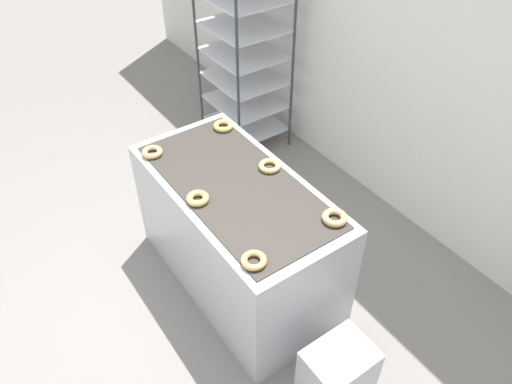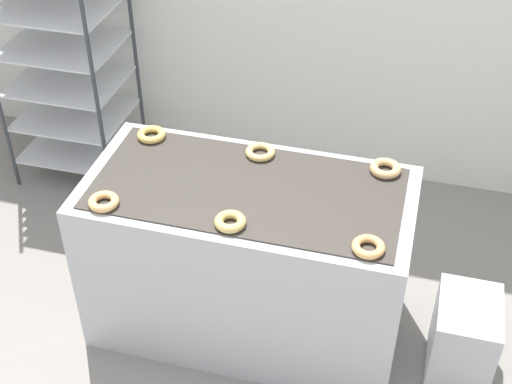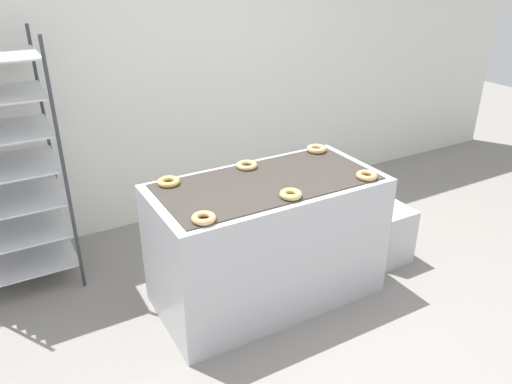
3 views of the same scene
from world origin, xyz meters
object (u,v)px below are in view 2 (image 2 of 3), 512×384
(donut_far_left, at_px, (151,135))
(donut_near_left, at_px, (104,202))
(glaze_bin, at_px, (463,339))
(donut_far_center, at_px, (260,152))
(baking_rack_cart, at_px, (63,45))
(donut_far_right, at_px, (385,168))
(donut_near_center, at_px, (230,222))
(fryer_machine, at_px, (248,259))
(donut_near_right, at_px, (368,247))

(donut_far_left, bearing_deg, donut_near_left, -90.56)
(glaze_bin, bearing_deg, donut_far_center, 164.28)
(baking_rack_cart, xyz_separation_m, donut_far_right, (2.02, -0.75, 0.00))
(donut_near_left, distance_m, donut_far_right, 1.28)
(donut_near_center, height_order, donut_far_center, donut_near_center)
(donut_far_right, bearing_deg, donut_far_left, -179.32)
(donut_far_center, bearing_deg, fryer_machine, -87.96)
(fryer_machine, bearing_deg, baking_rack_cart, 144.32)
(donut_far_center, bearing_deg, donut_far_right, 1.71)
(fryer_machine, bearing_deg, donut_far_center, 92.04)
(fryer_machine, xyz_separation_m, donut_far_left, (-0.56, 0.27, 0.46))
(fryer_machine, distance_m, donut_near_right, 0.79)
(glaze_bin, xyz_separation_m, donut_far_center, (-1.07, 0.30, 0.68))
(donut_far_right, bearing_deg, donut_near_right, -90.20)
(baking_rack_cart, bearing_deg, glaze_bin, -23.20)
(fryer_machine, xyz_separation_m, donut_near_right, (0.58, -0.27, 0.46))
(donut_near_left, distance_m, donut_far_center, 0.78)
(donut_near_center, distance_m, donut_far_left, 0.78)
(fryer_machine, relative_size, donut_far_right, 10.41)
(donut_near_right, bearing_deg, fryer_machine, 154.98)
(donut_near_left, bearing_deg, baking_rack_cart, 123.44)
(fryer_machine, height_order, glaze_bin, fryer_machine)
(donut_far_right, bearing_deg, fryer_machine, -154.34)
(fryer_machine, relative_size, glaze_bin, 3.40)
(donut_near_center, distance_m, donut_near_right, 0.58)
(fryer_machine, distance_m, donut_near_left, 0.78)
(donut_near_center, bearing_deg, donut_far_center, 91.03)
(baking_rack_cart, bearing_deg, donut_near_right, -32.85)
(donut_far_center, relative_size, donut_far_right, 0.98)
(glaze_bin, height_order, donut_near_left, donut_near_left)
(baking_rack_cart, xyz_separation_m, donut_far_center, (1.42, -0.77, -0.00))
(donut_near_right, relative_size, donut_far_left, 0.97)
(donut_near_left, bearing_deg, donut_far_left, 89.44)
(donut_far_right, bearing_deg, donut_far_center, -178.29)
(glaze_bin, distance_m, donut_near_right, 0.86)
(donut_near_center, bearing_deg, baking_rack_cart, 137.90)
(donut_far_left, xyz_separation_m, donut_far_right, (1.15, 0.01, 0.00))
(donut_far_center, bearing_deg, donut_far_left, 179.58)
(glaze_bin, bearing_deg, fryer_machine, 177.88)
(donut_near_left, height_order, donut_near_right, donut_near_left)
(donut_near_left, height_order, donut_far_left, same)
(donut_far_left, bearing_deg, baking_rack_cart, 138.71)
(baking_rack_cart, relative_size, donut_far_left, 12.58)
(donut_near_right, xyz_separation_m, donut_far_right, (0.00, 0.55, 0.00))
(donut_near_right, bearing_deg, donut_far_center, 137.90)
(donut_near_center, relative_size, donut_near_right, 0.99)
(baking_rack_cart, distance_m, donut_far_center, 1.62)
(baking_rack_cart, relative_size, donut_far_right, 12.23)
(donut_near_right, bearing_deg, glaze_bin, 25.72)
(fryer_machine, height_order, donut_near_right, donut_near_right)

